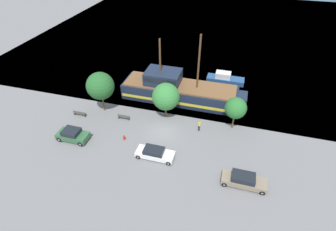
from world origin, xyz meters
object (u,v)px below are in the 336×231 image
bench_promenade_east (124,117)px  fire_hydrant (124,137)px  pirate_ship (178,90)px  bench_promenade_west (80,113)px  parked_car_curb_front (155,153)px  moored_boat_dockside (225,79)px  pedestrian_walking_near (199,125)px  parked_car_curb_rear (73,135)px  parked_car_curb_mid (244,180)px

bench_promenade_east → fire_hydrant: bearing=-66.0°
pirate_ship → bench_promenade_west: bearing=-147.0°
fire_hydrant → parked_car_curb_front: bearing=-21.1°
pirate_ship → moored_boat_dockside: pirate_ship is taller
fire_hydrant → bench_promenade_east: (-1.78, 4.01, 0.02)m
moored_boat_dockside → pedestrian_walking_near: (-1.97, -14.26, 0.22)m
fire_hydrant → bench_promenade_west: bearing=160.1°
bench_promenade_west → parked_car_curb_front: bearing=-20.4°
bench_promenade_west → parked_car_curb_rear: bearing=-68.2°
fire_hydrant → pedestrian_walking_near: pedestrian_walking_near is taller
parked_car_curb_front → bench_promenade_west: (-13.21, 4.90, -0.21)m
fire_hydrant → bench_promenade_east: bearing=114.0°
parked_car_curb_rear → parked_car_curb_front: bearing=-0.7°
parked_car_curb_front → pirate_ship: bearing=91.8°
parked_car_curb_mid → bench_promenade_west: 24.55m
pirate_ship → parked_car_curb_front: size_ratio=4.13×
parked_car_curb_mid → pedestrian_walking_near: bearing=129.3°
pirate_ship → parked_car_curb_mid: (10.96, -14.50, -0.95)m
parked_car_curb_mid → moored_boat_dockside: bearing=101.1°
parked_car_curb_rear → bench_promenade_east: parked_car_curb_rear is taller
pirate_ship → parked_car_curb_front: 13.25m
pirate_ship → bench_promenade_east: 9.69m
parked_car_curb_front → fire_hydrant: (-4.86, 1.87, -0.24)m
moored_boat_dockside → parked_car_curb_rear: bearing=-130.5°
fire_hydrant → bench_promenade_west: bench_promenade_west is taller
parked_car_curb_mid → bench_promenade_east: size_ratio=2.89×
parked_car_curb_mid → pedestrian_walking_near: size_ratio=2.76×
moored_boat_dockside → fire_hydrant: 21.82m
parked_car_curb_rear → bench_promenade_east: 7.41m
pirate_ship → moored_boat_dockside: (6.64, 7.46, -1.01)m
pirate_ship → moored_boat_dockside: 10.04m
bench_promenade_west → pedestrian_walking_near: pedestrian_walking_near is taller
pirate_ship → parked_car_curb_front: pirate_ship is taller
parked_car_curb_front → bench_promenade_west: size_ratio=2.52×
parked_car_curb_mid → fire_hydrant: size_ratio=6.28×
parked_car_curb_front → bench_promenade_east: size_ratio=2.80×
parked_car_curb_rear → pedestrian_walking_near: pedestrian_walking_near is taller
parked_car_curb_mid → pirate_ship: bearing=127.1°
parked_car_curb_front → bench_promenade_east: 8.88m
parked_car_curb_front → parked_car_curb_mid: (10.54, -1.29, 0.06)m
parked_car_curb_front → bench_promenade_west: bearing=159.6°
parked_car_curb_front → pedestrian_walking_near: size_ratio=2.68×
moored_boat_dockside → fire_hydrant: size_ratio=8.42×
bench_promenade_east → moored_boat_dockside: bearing=49.0°
pirate_ship → parked_car_curb_mid: bearing=-52.9°
moored_boat_dockside → bench_promenade_east: (-12.86, -14.78, -0.23)m
moored_boat_dockside → parked_car_curb_mid: size_ratio=1.34×
parked_car_curb_mid → parked_car_curb_rear: parked_car_curb_rear is taller
pedestrian_walking_near → bench_promenade_east: bearing=-177.3°
pirate_ship → fire_hydrant: size_ratio=25.12×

